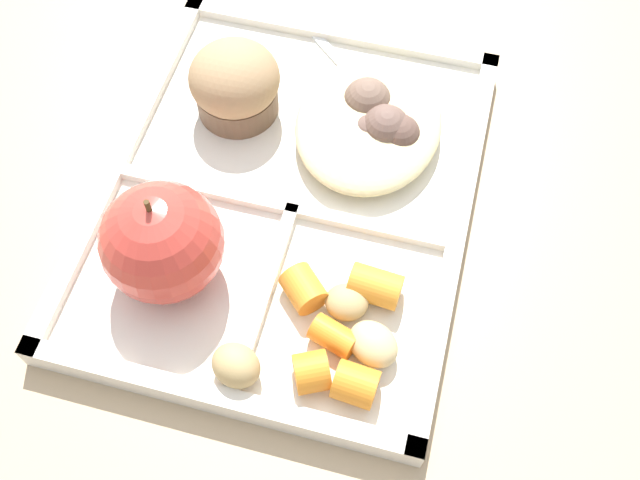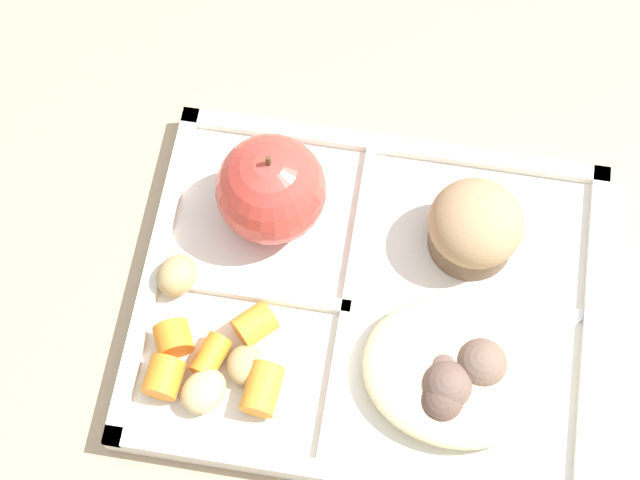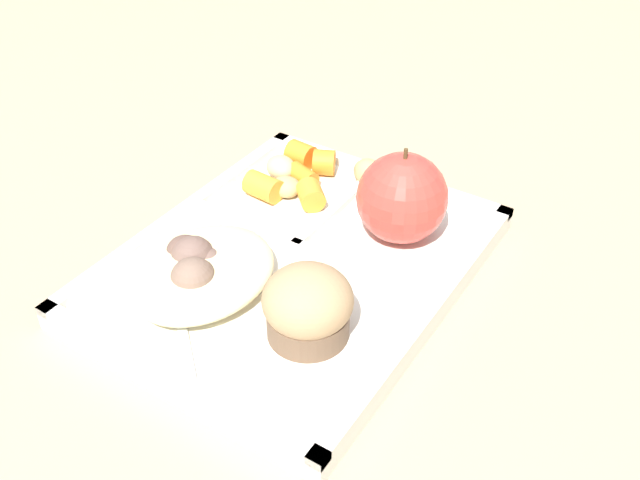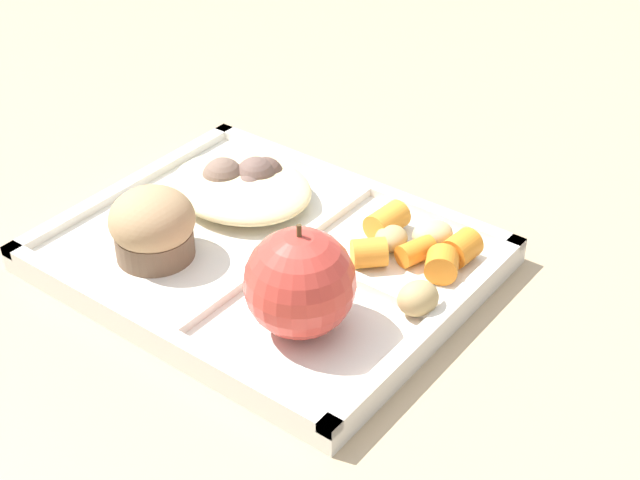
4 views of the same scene
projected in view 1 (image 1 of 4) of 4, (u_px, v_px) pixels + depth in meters
The scene contains 18 objects.
ground at pixel (287, 203), 0.55m from camera, with size 6.00×6.00×0.00m, color tan.
lunch_tray at pixel (286, 198), 0.55m from camera, with size 0.34×0.27×0.02m.
green_apple at pixel (162, 242), 0.47m from camera, with size 0.08×0.08×0.09m.
bran_muffin at pixel (235, 84), 0.55m from camera, with size 0.07×0.07×0.06m.
carrot_slice_small at pixel (312, 372), 0.46m from camera, with size 0.03×0.03×0.02m, color orange.
carrot_slice_near_corner at pixel (375, 286), 0.49m from camera, with size 0.02×0.02×0.04m, color orange.
carrot_slice_center at pixel (304, 289), 0.49m from camera, with size 0.02×0.02×0.03m, color orange.
carrot_slice_diagonal at pixel (334, 336), 0.47m from camera, with size 0.02×0.02×0.03m, color orange.
carrot_slice_back at pixel (356, 384), 0.45m from camera, with size 0.03×0.03×0.03m, color orange.
potato_chunk_large at pixel (373, 344), 0.47m from camera, with size 0.04×0.03×0.02m, color tan.
potato_chunk_corner at pixel (347, 302), 0.48m from camera, with size 0.03×0.03×0.02m, color tan.
potato_chunk_small at pixel (236, 365), 0.46m from camera, with size 0.03×0.03×0.03m, color tan.
egg_noodle_pile at pixel (369, 124), 0.55m from camera, with size 0.13×0.11×0.03m, color beige.
meatball_front at pixel (398, 136), 0.54m from camera, with size 0.03×0.03×0.03m, color brown.
meatball_side at pixel (367, 102), 0.56m from camera, with size 0.04×0.04×0.04m, color #755B4C.
meatball_back at pixel (368, 133), 0.55m from camera, with size 0.03×0.03×0.03m, color brown.
meatball_center at pixel (385, 129), 0.54m from camera, with size 0.04×0.04×0.04m, color brown.
plastic_fork at pixel (369, 95), 0.58m from camera, with size 0.11×0.12×0.00m.
Camera 1 is at (-0.28, -0.10, 0.47)m, focal length 40.41 mm.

